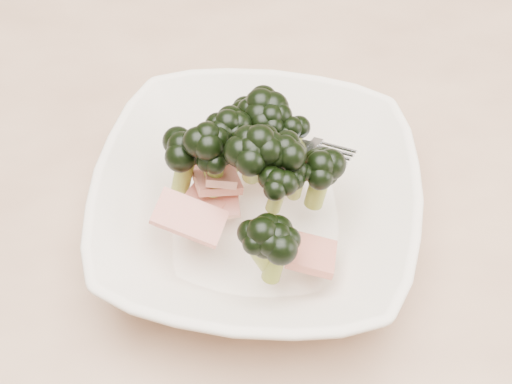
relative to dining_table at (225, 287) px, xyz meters
The scene contains 2 objects.
dining_table is the anchor object (origin of this frame).
broccoli_dish 0.14m from the dining_table, ahead, with size 0.31×0.31×0.12m.
Camera 1 is at (-0.01, -0.33, 1.24)m, focal length 50.00 mm.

